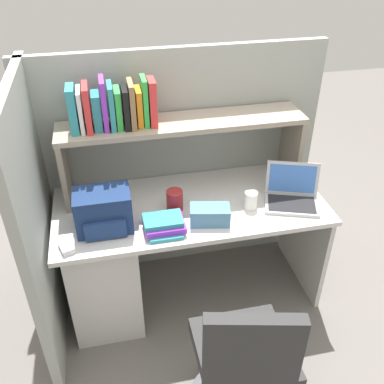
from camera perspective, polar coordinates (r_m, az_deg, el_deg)
ground_plane at (r=3.07m, az=-0.20°, el=-12.76°), size 8.00×8.00×0.00m
desk at (r=2.75m, az=-8.25°, el=-8.12°), size 1.60×0.70×0.73m
cubicle_partition_rear at (r=2.87m, az=-1.82°, el=3.45°), size 1.84×0.05×1.55m
cubicle_partition_left at (r=2.51m, az=-19.34°, el=-3.72°), size 0.05×1.06×1.55m
overhead_hutch at (r=2.57m, az=-1.19°, el=7.36°), size 1.44×0.28×0.45m
reference_books_on_shelf at (r=2.44m, az=-10.35°, el=10.97°), size 0.47×0.17×0.28m
laptop at (r=2.64m, az=12.94°, el=-0.34°), size 0.38×0.34×0.22m
backpack at (r=2.39m, az=-11.53°, el=-2.49°), size 0.30×0.22×0.23m
computer_mouse at (r=2.35m, az=-16.16°, el=-7.00°), size 0.09×0.12×0.03m
paper_cup at (r=2.55m, az=7.71°, el=-1.07°), size 0.08×0.08×0.11m
tissue_box at (r=2.42m, az=2.36°, el=-2.99°), size 0.24×0.16×0.10m
snack_canister at (r=2.51m, az=-2.29°, el=-1.11°), size 0.10×0.10×0.13m
desk_book_stack at (r=2.37m, az=-3.72°, el=-4.20°), size 0.22×0.21×0.08m
office_chair at (r=2.22m, az=6.76°, el=-22.14°), size 0.52×0.53×0.93m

